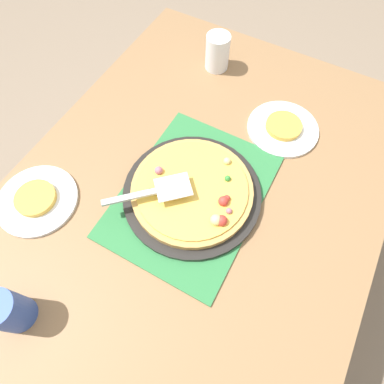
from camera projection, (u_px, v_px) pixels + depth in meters
The scene contains 12 objects.
ground_plane at pixel (192, 267), 1.56m from camera, with size 8.00×8.00×0.00m, color #84705B.
dining_table at pixel (192, 212), 0.99m from camera, with size 1.40×1.00×0.75m.
placemat at pixel (192, 195), 0.89m from camera, with size 0.48×0.36×0.01m, color #2D753D.
pizza_pan at pixel (192, 193), 0.89m from camera, with size 0.38×0.38×0.01m, color black.
pizza at pixel (193, 190), 0.87m from camera, with size 0.33×0.33×0.05m.
plate_near_left at pixel (37, 200), 0.88m from camera, with size 0.22×0.22×0.01m, color white.
plate_far_right at pixel (283, 128), 1.00m from camera, with size 0.22×0.22×0.01m, color white.
served_slice_left at pixel (35, 198), 0.87m from camera, with size 0.11×0.11×0.02m, color gold.
served_slice_right at pixel (284, 126), 0.99m from camera, with size 0.11×0.11×0.02m, color gold.
cup_near at pixel (217, 52), 1.08m from camera, with size 0.08×0.08×0.12m, color white.
cup_far at pixel (8, 311), 0.70m from camera, with size 0.08×0.08×0.12m, color #3351AD.
pizza_server at pixel (155, 191), 0.82m from camera, with size 0.19×0.20×0.01m.
Camera 1 is at (-0.36, -0.20, 1.55)m, focal length 30.15 mm.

